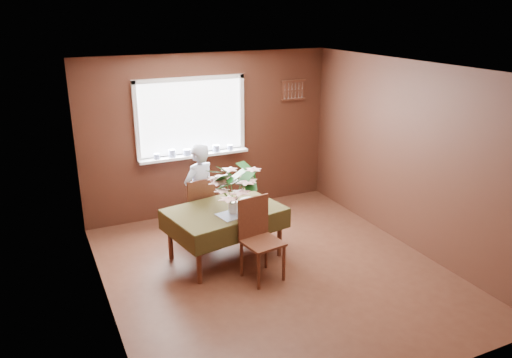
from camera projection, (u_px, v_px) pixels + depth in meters
name	position (u px, v px, depth m)	size (l,w,h in m)	color
floor	(275.00, 271.00, 6.25)	(4.50, 4.50, 0.00)	#4B2619
ceiling	(277.00, 68.00, 5.43)	(4.50, 4.50, 0.00)	white
wall_back	(210.00, 135.00, 7.77)	(4.00, 4.00, 0.00)	brown
wall_front	(407.00, 260.00, 3.92)	(4.00, 4.00, 0.00)	brown
wall_left	(100.00, 204.00, 5.04)	(4.50, 4.50, 0.00)	brown
wall_right	(409.00, 156.00, 6.64)	(4.50, 4.50, 0.00)	brown
window_assembly	(192.00, 131.00, 7.57)	(1.72, 0.20, 1.22)	white
spoon_rack	(293.00, 90.00, 8.12)	(0.44, 0.05, 0.33)	#582C1C
dining_table	(225.00, 215.00, 6.41)	(1.57, 1.21, 0.69)	#582C1C
chair_far	(198.00, 207.00, 6.92)	(0.45, 0.45, 0.93)	#582C1C
chair_near	(259.00, 235.00, 5.99)	(0.49, 0.49, 1.00)	#582C1C
seated_woman	(199.00, 193.00, 6.87)	(0.51, 0.34, 1.41)	white
flower_bouquet	(233.00, 186.00, 6.14)	(0.63, 0.63, 0.54)	white
side_plate	(249.00, 200.00, 6.64)	(0.24, 0.24, 0.01)	white
table_knife	(243.00, 209.00, 6.36)	(0.02, 0.22, 0.00)	silver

